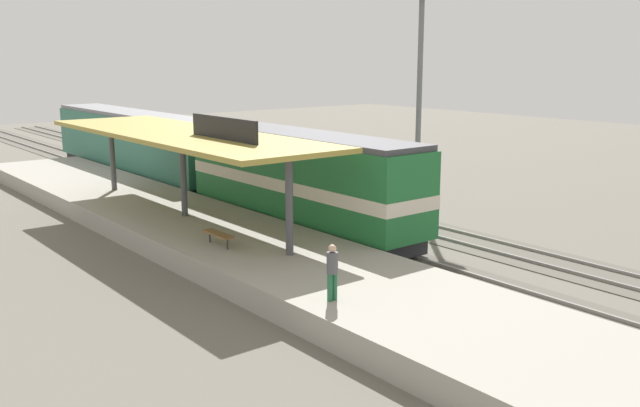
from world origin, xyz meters
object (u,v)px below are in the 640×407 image
at_px(person_waiting, 332,269).
at_px(passenger_carriage_single, 135,144).
at_px(locomotive, 300,180).
at_px(light_mast, 421,47).
at_px(freight_car, 248,154).
at_px(platform_bench, 218,234).

bearing_deg(person_waiting, passenger_carriage_single, 77.05).
relative_size(locomotive, passenger_carriage_single, 0.72).
height_order(passenger_carriage_single, light_mast, light_mast).
xyz_separation_m(locomotive, freight_car, (4.60, 11.47, -0.44)).
bearing_deg(platform_bench, light_mast, 11.58).
bearing_deg(person_waiting, locomotive, 57.45).
bearing_deg(locomotive, light_mast, 0.25).
relative_size(platform_bench, person_waiting, 0.99).
bearing_deg(light_mast, freight_car, 105.63).
height_order(locomotive, passenger_carriage_single, locomotive).
relative_size(passenger_carriage_single, light_mast, 1.71).
bearing_deg(light_mast, platform_bench, -168.42).
bearing_deg(passenger_carriage_single, platform_bench, -106.10).
height_order(locomotive, freight_car, locomotive).
xyz_separation_m(locomotive, passenger_carriage_single, (0.00, 18.00, -0.10)).
bearing_deg(person_waiting, freight_car, 62.87).
bearing_deg(light_mast, passenger_carriage_single, 113.47).
bearing_deg(passenger_carriage_single, light_mast, -66.53).
xyz_separation_m(locomotive, person_waiting, (-6.47, -10.14, -0.56)).
distance_m(locomotive, person_waiting, 12.04).
relative_size(locomotive, freight_car, 1.20).
relative_size(platform_bench, light_mast, 0.15).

